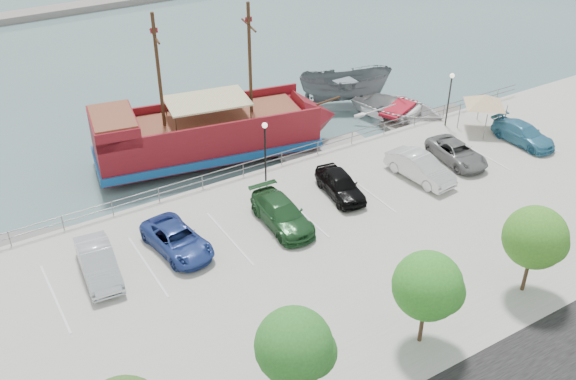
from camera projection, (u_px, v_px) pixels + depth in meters
ground at (319, 243)px, 38.55m from camera, size 160.00×160.00×0.00m
sidewalk at (435, 333)px, 30.77m from camera, size 100.00×4.00×0.05m
seawall_railing at (256, 166)px, 43.40m from camera, size 50.00×0.06×1.00m
pirate_ship at (225, 132)px, 46.69m from camera, size 18.81×8.04×11.69m
patrol_boat at (345, 89)px, 54.47m from camera, size 8.35×6.04×3.03m
speedboat at (398, 112)px, 52.34m from camera, size 8.26×9.36×1.61m
dock_west at (19, 242)px, 38.32m from camera, size 6.46×3.73×0.36m
dock_mid at (325, 150)px, 48.01m from camera, size 7.11×2.19×0.40m
dock_east at (425, 120)px, 52.35m from camera, size 7.73×2.74×0.43m
canopy_tent at (486, 95)px, 47.72m from camera, size 4.37×4.37×3.27m
lamp_post_mid at (265, 142)px, 41.17m from camera, size 0.36×0.36×4.28m
lamp_post_right at (450, 90)px, 48.20m from camera, size 0.36×0.36×4.28m
tree_c at (298, 347)px, 25.52m from camera, size 3.30×3.20×5.00m
tree_d at (431, 287)px, 28.60m from camera, size 3.30×3.20×5.00m
tree_e at (538, 239)px, 31.67m from camera, size 3.30×3.20×5.00m
parked_car_b at (98, 263)px, 34.02m from camera, size 2.15×5.05×1.62m
parked_car_c at (177, 240)px, 35.93m from camera, size 3.05×5.42×1.43m
parked_car_d at (282, 214)px, 38.04m from camera, size 2.42×5.47×1.56m
parked_car_e at (340, 184)px, 40.83m from camera, size 2.50×4.82×1.57m
parked_car_f at (420, 167)px, 42.56m from camera, size 2.28×5.23×1.67m
parked_car_g at (457, 153)px, 44.59m from camera, size 2.67×5.08×1.36m
parked_car_h at (523, 134)px, 46.95m from camera, size 2.22×5.05×1.44m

